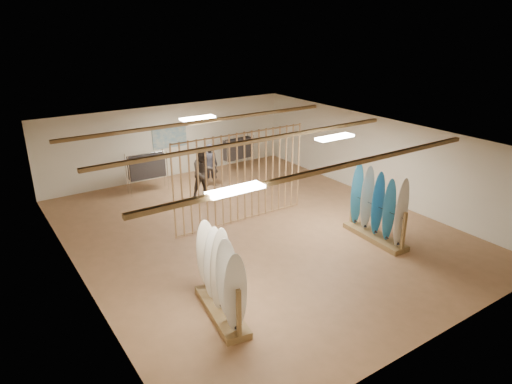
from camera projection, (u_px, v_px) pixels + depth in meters
floor at (256, 230)px, 13.52m from camera, size 12.00×12.00×0.00m
ceiling at (256, 138)px, 12.52m from camera, size 12.00×12.00×0.00m
wall_back at (170, 141)px, 17.66m from camera, size 12.00×0.00×12.00m
wall_front at (438, 279)px, 8.37m from camera, size 12.00×0.00×12.00m
wall_left at (75, 228)px, 10.41m from camera, size 0.00×12.00×12.00m
wall_right at (377, 157)px, 15.63m from camera, size 0.00×12.00×12.00m
ceiling_slats at (256, 141)px, 12.54m from camera, size 9.50×6.12×0.10m
light_panels at (256, 140)px, 12.54m from camera, size 1.20×0.35×0.06m
bamboo_partition at (241, 178)px, 13.64m from camera, size 4.45×0.05×2.78m
poster at (170, 136)px, 17.58m from camera, size 1.40×0.03×0.90m
rack_left at (221, 287)px, 9.46m from camera, size 0.86×2.11×1.95m
rack_right at (377, 217)px, 12.73m from camera, size 0.67×2.12×1.99m
clothing_rack_a at (147, 166)px, 16.12m from camera, size 1.37×0.39×1.47m
clothing_rack_b at (238, 149)px, 18.38m from camera, size 1.33×0.46×1.43m
shopper_a at (210, 162)px, 16.74m from camera, size 0.80×0.70×1.83m
shopper_b at (204, 170)px, 15.50m from camera, size 1.08×0.88×2.09m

